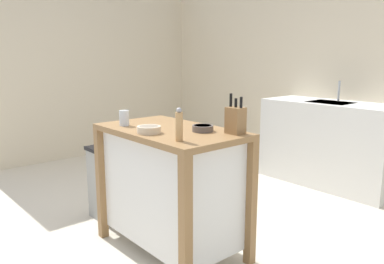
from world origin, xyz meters
The scene contains 12 objects.
ground_plane centered at (0.00, 0.00, 0.00)m, with size 6.68×6.68×0.00m, color beige.
wall_back centered at (0.00, 2.57, 1.30)m, with size 5.68×0.10×2.60m, color beige.
wall_left centered at (-2.84, 0.98, 1.30)m, with size 0.10×3.17×2.60m, color beige.
kitchen_island centered at (0.14, 0.02, 0.50)m, with size 1.06×0.62×0.89m.
knife_block centered at (0.55, 0.23, 0.98)m, with size 0.11×0.09×0.25m.
bowl_ceramic_wide centered at (0.17, -0.18, 0.92)m, with size 0.16×0.16×0.05m.
bowl_ceramic_small centered at (0.36, 0.12, 0.92)m, with size 0.14×0.14×0.04m.
drinking_cup centered at (-0.17, -0.16, 0.95)m, with size 0.07×0.07×0.11m.
pepper_grinder centered at (0.48, -0.18, 0.99)m, with size 0.04×0.04×0.20m.
trash_bin centered at (-0.64, -0.04, 0.32)m, with size 0.36×0.28×0.63m.
sink_counter centered at (0.10, 2.22, 0.46)m, with size 1.42×0.60×0.91m.
sink_faucet centered at (0.10, 2.36, 1.02)m, with size 0.02×0.02×0.22m.
Camera 1 is at (2.16, -1.53, 1.38)m, focal length 35.28 mm.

